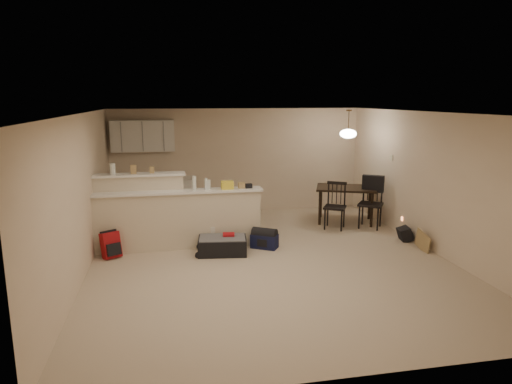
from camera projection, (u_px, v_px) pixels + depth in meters
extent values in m
plane|color=#C8B399|center=(269.00, 259.00, 7.91)|extent=(7.00, 7.00, 0.00)
plane|color=white|center=(270.00, 113.00, 7.40)|extent=(7.00, 7.00, 0.00)
cube|color=beige|center=(238.00, 161.00, 11.02)|extent=(6.00, 0.02, 2.50)
cube|color=beige|center=(351.00, 259.00, 4.29)|extent=(6.00, 0.02, 2.50)
cube|color=beige|center=(82.00, 195.00, 7.09)|extent=(0.02, 7.00, 2.50)
cube|color=beige|center=(432.00, 182.00, 8.21)|extent=(0.02, 7.00, 2.50)
cube|color=beige|center=(179.00, 221.00, 8.39)|extent=(3.00, 0.28, 1.05)
cube|color=white|center=(178.00, 192.00, 8.28)|extent=(3.08, 0.38, 0.04)
cube|color=beige|center=(140.00, 212.00, 8.44)|extent=(1.60, 0.24, 1.35)
cube|color=white|center=(139.00, 175.00, 8.30)|extent=(1.68, 0.34, 0.04)
cube|color=white|center=(143.00, 136.00, 10.30)|extent=(1.40, 0.34, 0.70)
cube|color=white|center=(155.00, 199.00, 10.51)|extent=(1.80, 0.60, 0.90)
cube|color=beige|center=(391.00, 158.00, 9.65)|extent=(0.02, 0.12, 0.12)
cylinder|color=silver|center=(113.00, 169.00, 8.19)|extent=(0.10, 0.10, 0.20)
cube|color=#A68856|center=(133.00, 169.00, 8.26)|extent=(0.10, 0.07, 0.16)
cube|color=#A68856|center=(152.00, 170.00, 8.32)|extent=(0.08, 0.06, 0.12)
cylinder|color=silver|center=(194.00, 183.00, 8.30)|extent=(0.07, 0.07, 0.26)
cylinder|color=silver|center=(209.00, 185.00, 8.36)|extent=(0.06, 0.06, 0.18)
cube|color=#A68856|center=(227.00, 185.00, 8.42)|extent=(0.22, 0.18, 0.14)
cube|color=#A68856|center=(249.00, 186.00, 8.51)|extent=(0.12, 0.10, 0.08)
cube|color=#A68856|center=(241.00, 185.00, 8.48)|extent=(0.11, 0.10, 0.11)
cylinder|color=silver|center=(206.00, 184.00, 8.34)|extent=(0.05, 0.05, 0.21)
cube|color=black|center=(346.00, 188.00, 10.13)|extent=(1.49, 1.25, 0.04)
cylinder|color=black|center=(320.00, 208.00, 9.97)|extent=(0.06, 0.06, 0.76)
cylinder|color=black|center=(372.00, 210.00, 9.79)|extent=(0.06, 0.06, 0.76)
cylinder|color=black|center=(321.00, 201.00, 10.63)|extent=(0.06, 0.06, 0.76)
cylinder|color=black|center=(369.00, 203.00, 10.45)|extent=(0.06, 0.06, 0.76)
cylinder|color=brown|center=(349.00, 121.00, 9.83)|extent=(0.02, 0.02, 0.50)
cylinder|color=brown|center=(349.00, 110.00, 9.79)|extent=(0.12, 0.12, 0.03)
ellipsoid|color=white|center=(348.00, 134.00, 9.89)|extent=(0.36, 0.36, 0.20)
cube|color=black|center=(222.00, 246.00, 8.16)|extent=(0.91, 0.65, 0.29)
cube|color=#A81218|center=(111.00, 245.00, 7.94)|extent=(0.35, 0.31, 0.45)
cube|color=#12173B|center=(264.00, 241.00, 8.47)|extent=(0.54, 0.47, 0.26)
cube|color=black|center=(405.00, 234.00, 8.91)|extent=(0.25, 0.32, 0.26)
cube|color=#A68856|center=(423.00, 241.00, 8.32)|extent=(0.02, 0.45, 0.34)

